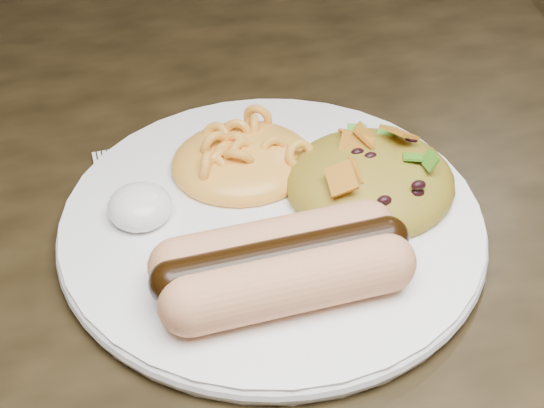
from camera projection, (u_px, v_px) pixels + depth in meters
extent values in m
cube|color=#312513|center=(250.00, 128.00, 0.63)|extent=(1.60, 0.90, 0.04)
cylinder|color=white|center=(272.00, 225.00, 0.51)|extent=(0.29, 0.29, 0.01)
cylinder|color=tan|center=(291.00, 286.00, 0.44)|extent=(0.11, 0.03, 0.03)
cylinder|color=tan|center=(274.00, 245.00, 0.46)|extent=(0.11, 0.03, 0.03)
cylinder|color=black|center=(282.00, 260.00, 0.45)|extent=(0.12, 0.03, 0.02)
ellipsoid|color=#FFB045|center=(242.00, 145.00, 0.53)|extent=(0.10, 0.09, 0.04)
ellipsoid|color=white|center=(139.00, 202.00, 0.50)|extent=(0.04, 0.04, 0.02)
ellipsoid|color=#B1581D|center=(371.00, 174.00, 0.51)|extent=(0.11, 0.10, 0.04)
cube|color=white|center=(118.00, 230.00, 0.51)|extent=(0.02, 0.16, 0.00)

